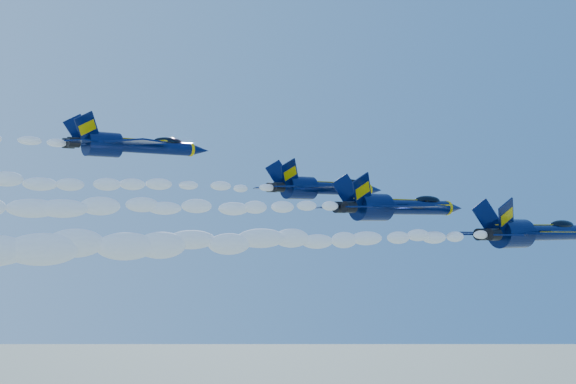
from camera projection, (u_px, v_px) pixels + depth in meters
jet_lead at (534, 232)px, 82.50m from camera, size 18.88×15.49×7.02m
smoke_trail_jet_lead at (206, 242)px, 58.29m from camera, size 63.16×2.56×2.30m
jet_second at (397, 206)px, 79.79m from camera, size 17.38×14.26×6.46m
smoke_trail_jet_second at (1, 206)px, 55.98m from camera, size 63.16×2.35×2.12m
jet_third at (322, 188)px, 84.23m from camera, size 15.39×12.62×5.72m
jet_fourth at (132, 145)px, 79.09m from camera, size 15.74×12.91×5.85m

